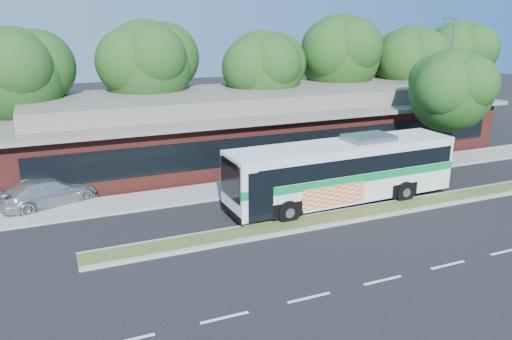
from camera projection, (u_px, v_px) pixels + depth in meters
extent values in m
plane|color=black|center=(370.00, 219.00, 23.40)|extent=(120.00, 120.00, 0.00)
cube|color=#4B5624|center=(363.00, 213.00, 23.90)|extent=(26.00, 1.10, 0.15)
cube|color=gray|center=(305.00, 179.00, 29.02)|extent=(44.00, 2.60, 0.12)
cube|color=#59211C|center=(261.00, 131.00, 34.40)|extent=(32.00, 10.00, 3.20)
cube|color=#675E57|center=(261.00, 106.00, 33.90)|extent=(33.20, 11.20, 0.24)
cube|color=#675E57|center=(261.00, 97.00, 33.71)|extent=(30.00, 8.00, 1.00)
cube|color=black|center=(294.00, 146.00, 29.93)|extent=(30.00, 0.06, 1.60)
cylinder|color=slate|center=(447.00, 94.00, 30.95)|extent=(0.16, 0.16, 9.00)
cube|color=slate|center=(450.00, 19.00, 29.50)|extent=(0.90, 0.18, 0.14)
cylinder|color=black|center=(23.00, 138.00, 30.47)|extent=(0.44, 0.44, 3.99)
sphere|color=#1B3812|center=(14.00, 77.00, 29.39)|extent=(5.80, 5.80, 5.80)
sphere|color=#1B3812|center=(37.00, 67.00, 30.12)|extent=(4.52, 4.52, 4.52)
cylinder|color=black|center=(150.00, 123.00, 34.29)|extent=(0.44, 0.44, 4.20)
sphere|color=#1B3812|center=(146.00, 66.00, 33.16)|extent=(6.00, 6.00, 6.00)
sphere|color=#1B3812|center=(165.00, 57.00, 33.92)|extent=(4.68, 4.68, 4.68)
cylinder|color=black|center=(262.00, 120.00, 36.45)|extent=(0.44, 0.44, 3.78)
sphere|color=#1B3812|center=(263.00, 71.00, 35.41)|extent=(5.60, 5.60, 5.60)
sphere|color=#1B3812|center=(276.00, 63.00, 36.12)|extent=(4.37, 4.37, 4.37)
cylinder|color=black|center=(338.00, 108.00, 39.84)|extent=(0.44, 0.44, 4.41)
sphere|color=#1B3812|center=(340.00, 56.00, 38.66)|extent=(6.20, 6.20, 6.20)
sphere|color=#1B3812|center=(352.00, 48.00, 39.45)|extent=(4.84, 4.84, 4.84)
cylinder|color=black|center=(406.00, 108.00, 41.27)|extent=(0.44, 0.44, 3.86)
sphere|color=#1B3812|center=(410.00, 63.00, 40.20)|extent=(5.80, 5.80, 5.80)
sphere|color=#1B3812|center=(420.00, 56.00, 40.94)|extent=(4.52, 4.52, 4.52)
cylinder|color=black|center=(453.00, 100.00, 44.34)|extent=(0.44, 0.44, 4.12)
sphere|color=#1B3812|center=(458.00, 56.00, 43.23)|extent=(6.00, 6.00, 6.00)
sphere|color=#1B3812|center=(467.00, 50.00, 43.99)|extent=(4.68, 4.68, 4.68)
cube|color=silver|center=(342.00, 170.00, 24.97)|extent=(12.07, 2.90, 2.76)
cube|color=black|center=(348.00, 159.00, 24.92)|extent=(11.11, 2.92, 0.83)
cube|color=silver|center=(343.00, 146.00, 24.60)|extent=(12.09, 2.92, 0.26)
cube|color=#057838|center=(342.00, 172.00, 24.99)|extent=(12.13, 2.96, 0.38)
cube|color=black|center=(230.00, 179.00, 22.48)|extent=(0.13, 2.25, 1.71)
cube|color=black|center=(435.00, 146.00, 27.17)|extent=(0.12, 2.09, 1.10)
cube|color=#C83B70|center=(334.00, 196.00, 23.52)|extent=(3.40, 0.15, 1.00)
cube|color=slate|center=(369.00, 138.00, 25.12)|extent=(2.45, 1.67, 0.30)
cylinder|color=black|center=(288.00, 212.00, 22.74)|extent=(1.11, 0.39, 1.10)
cylinder|color=black|center=(265.00, 195.00, 24.93)|extent=(1.11, 0.39, 1.10)
cylinder|color=black|center=(404.00, 192.00, 25.40)|extent=(1.11, 0.39, 1.10)
cylinder|color=black|center=(374.00, 178.00, 27.59)|extent=(1.11, 0.39, 1.10)
imported|color=#ADAEB4|center=(49.00, 192.00, 24.94)|extent=(5.23, 3.54, 1.41)
cylinder|color=black|center=(445.00, 142.00, 31.01)|extent=(0.44, 0.44, 3.31)
sphere|color=#1B3812|center=(451.00, 91.00, 30.09)|extent=(4.97, 4.97, 4.97)
sphere|color=#1B3812|center=(461.00, 83.00, 30.72)|extent=(3.88, 3.88, 3.88)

